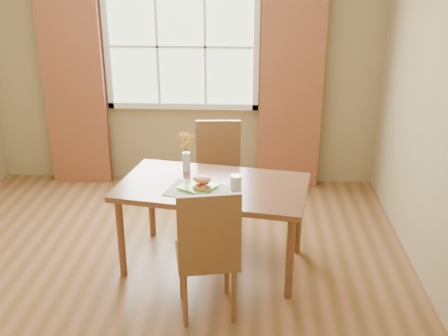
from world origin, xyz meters
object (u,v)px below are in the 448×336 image
water_glass (236,184)px  flower_vase (186,148)px  croissant_sandwich (202,183)px  chair_near (208,249)px  dining_table (213,193)px  chair_far (218,170)px

water_glass → flower_vase: bearing=137.5°
croissant_sandwich → water_glass: 0.26m
chair_near → croissant_sandwich: chair_near is taller
dining_table → flower_vase: flower_vase is taller
chair_far → flower_vase: flower_vase is taller
flower_vase → chair_near: bearing=-75.1°
croissant_sandwich → flower_vase: flower_vase is taller
dining_table → croissant_sandwich: (-0.07, -0.15, 0.15)m
croissant_sandwich → flower_vase: 0.46m
chair_near → dining_table: bearing=79.8°
chair_near → croissant_sandwich: (-0.09, 0.56, 0.24)m
dining_table → croissant_sandwich: 0.22m
water_glass → flower_vase: 0.59m
chair_far → flower_vase: bearing=-121.9°
water_glass → croissant_sandwich: bearing=-174.2°
chair_near → chair_far: (-0.02, 1.41, -0.00)m
water_glass → flower_vase: (-0.42, 0.39, 0.14)m
chair_near → chair_far: bearing=79.3°
chair_far → water_glass: bearing=-81.1°
water_glass → chair_near: bearing=-105.8°
dining_table → flower_vase: (-0.24, 0.27, 0.27)m
chair_far → croissant_sandwich: 0.89m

